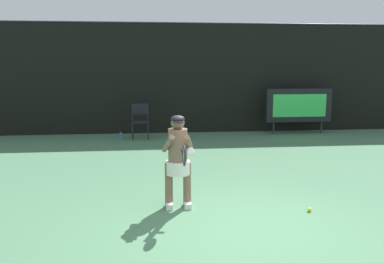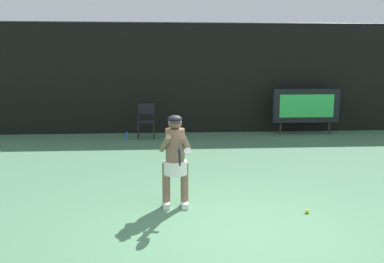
{
  "view_description": "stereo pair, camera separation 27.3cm",
  "coord_description": "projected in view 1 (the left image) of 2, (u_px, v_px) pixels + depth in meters",
  "views": [
    {
      "loc": [
        -1.36,
        -5.36,
        2.34
      ],
      "look_at": [
        -0.54,
        2.35,
        1.05
      ],
      "focal_mm": 38.67,
      "sensor_mm": 36.0,
      "label": 1
    },
    {
      "loc": [
        -1.09,
        -5.39,
        2.34
      ],
      "look_at": [
        -0.54,
        2.35,
        1.05
      ],
      "focal_mm": 38.67,
      "sensor_mm": 36.0,
      "label": 2
    }
  ],
  "objects": [
    {
      "name": "ground",
      "position": [
        251.0,
        238.0,
        5.61
      ],
      "size": [
        18.0,
        22.0,
        0.03
      ],
      "color": "#487654"
    },
    {
      "name": "backdrop_screen",
      "position": [
        188.0,
        79.0,
        13.83
      ],
      "size": [
        18.0,
        0.12,
        3.66
      ],
      "color": "black",
      "rests_on": "ground"
    },
    {
      "name": "umpire_chair",
      "position": [
        140.0,
        119.0,
        12.84
      ],
      "size": [
        0.52,
        0.44,
        1.08
      ],
      "color": "black",
      "rests_on": "ground"
    },
    {
      "name": "tennis_ball_loose",
      "position": [
        309.0,
        210.0,
        6.57
      ],
      "size": [
        0.07,
        0.07,
        0.07
      ],
      "color": "#CCDB3D",
      "rests_on": "ground"
    },
    {
      "name": "water_bottle",
      "position": [
        121.0,
        136.0,
        12.65
      ],
      "size": [
        0.07,
        0.07,
        0.27
      ],
      "color": "blue",
      "rests_on": "ground"
    },
    {
      "name": "tennis_racket",
      "position": [
        184.0,
        155.0,
        6.05
      ],
      "size": [
        0.03,
        0.6,
        0.31
      ],
      "rotation": [
        0.0,
        0.0,
        -0.07
      ],
      "color": "black"
    },
    {
      "name": "tennis_player",
      "position": [
        178.0,
        157.0,
        6.67
      ],
      "size": [
        0.53,
        0.61,
        1.52
      ],
      "color": "white",
      "rests_on": "ground"
    },
    {
      "name": "scoreboard",
      "position": [
        299.0,
        105.0,
        13.7
      ],
      "size": [
        2.2,
        0.21,
        1.5
      ],
      "color": "black",
      "rests_on": "ground"
    }
  ]
}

